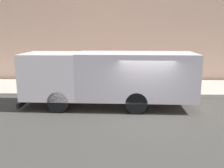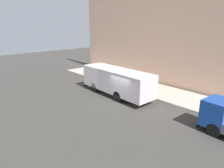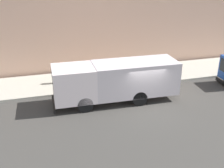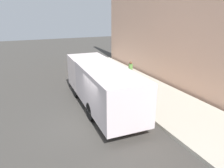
% 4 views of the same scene
% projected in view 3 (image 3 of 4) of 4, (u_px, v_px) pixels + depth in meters
% --- Properties ---
extents(ground, '(80.00, 80.00, 0.00)m').
position_uv_depth(ground, '(145.00, 105.00, 18.47)').
color(ground, '#3E3B37').
extents(sidewalk, '(4.38, 30.00, 0.18)m').
position_uv_depth(sidewalk, '(122.00, 77.00, 23.03)').
color(sidewalk, '#B5AF9F').
rests_on(sidewalk, ground).
extents(building_facade, '(0.50, 30.00, 11.60)m').
position_uv_depth(building_facade, '(113.00, 3.00, 23.20)').
color(building_facade, '#D5A588').
rests_on(building_facade, ground).
extents(large_utility_truck, '(2.63, 8.55, 2.74)m').
position_uv_depth(large_utility_truck, '(116.00, 80.00, 18.40)').
color(large_utility_truck, silver).
rests_on(large_utility_truck, ground).
extents(pedestrian_walking, '(0.49, 0.49, 1.72)m').
position_uv_depth(pedestrian_walking, '(60.00, 72.00, 21.20)').
color(pedestrian_walking, black).
rests_on(pedestrian_walking, sidewalk).
extents(traffic_cone_orange, '(0.50, 0.50, 0.72)m').
position_uv_depth(traffic_cone_orange, '(64.00, 87.00, 19.82)').
color(traffic_cone_orange, orange).
rests_on(traffic_cone_orange, sidewalk).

